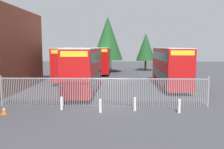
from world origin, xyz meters
TOP-DOWN VIEW (x-y plane):
  - ground_plane at (0.00, 8.00)m, footprint 100.00×100.00m
  - palisade_fence at (-0.54, 0.00)m, footprint 16.03×0.14m
  - double_decker_bus_near_gate at (-2.80, 5.73)m, footprint 2.54×10.81m
  - double_decker_bus_behind_fence_left at (6.36, 9.21)m, footprint 2.54×10.81m
  - double_decker_bus_behind_fence_right at (-6.04, 14.44)m, footprint 2.54×10.81m
  - double_decker_bus_far_back at (-2.26, 23.38)m, footprint 2.54×10.81m
  - bollard_near_left at (-3.46, -1.21)m, footprint 0.20×0.20m
  - bollard_center_front at (-0.60, -1.84)m, footprint 0.20×0.20m
  - bollard_near_right at (1.82, -1.27)m, footprint 0.20×0.20m
  - bollard_far_right at (4.85, -1.73)m, footprint 0.20×0.20m
  - traffic_cone_by_gate at (-7.06, -2.55)m, footprint 0.34×0.34m
  - tree_tall_back at (-1.55, 26.94)m, footprint 4.32×4.32m
  - tree_short_side at (-1.54, 25.62)m, footprint 5.41×5.41m
  - tree_mid_row at (5.56, 28.71)m, footprint 3.67×3.67m

SIDE VIEW (x-z plane):
  - ground_plane at x=0.00m, z-range 0.00..0.00m
  - traffic_cone_by_gate at x=-7.06m, z-range -0.01..0.58m
  - bollard_near_left at x=-3.46m, z-range 0.00..0.95m
  - bollard_center_front at x=-0.60m, z-range 0.00..0.95m
  - bollard_near_right at x=1.82m, z-range 0.00..0.95m
  - bollard_far_right at x=4.85m, z-range 0.00..0.95m
  - palisade_fence at x=-0.54m, z-range 0.00..2.35m
  - double_decker_bus_near_gate at x=-2.80m, z-range 0.21..4.63m
  - double_decker_bus_behind_fence_left at x=6.36m, z-range 0.21..4.63m
  - double_decker_bus_behind_fence_right at x=-6.04m, z-range 0.21..4.63m
  - double_decker_bus_far_back at x=-2.26m, z-range 0.21..4.63m
  - tree_mid_row at x=5.56m, z-range 0.95..8.11m
  - tree_tall_back at x=-1.55m, z-range 1.08..9.42m
  - tree_short_side at x=-1.54m, z-range 1.10..11.05m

